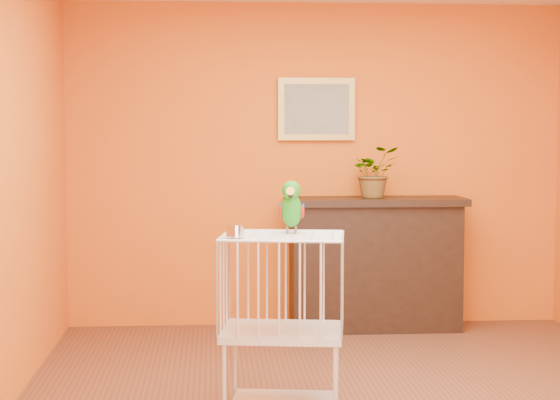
{
  "coord_description": "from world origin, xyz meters",
  "views": [
    {
      "loc": [
        -0.84,
        -5.28,
        1.59
      ],
      "look_at": [
        -0.46,
        -0.11,
        1.19
      ],
      "focal_mm": 60.0,
      "sensor_mm": 36.0,
      "label": 1
    }
  ],
  "objects": [
    {
      "name": "feed_cup",
      "position": [
        -0.72,
        -0.34,
        1.05
      ],
      "size": [
        0.09,
        0.09,
        0.07
      ],
      "primitive_type": "cylinder",
      "color": "silver",
      "rests_on": "birdcage"
    },
    {
      "name": "parrot",
      "position": [
        -0.4,
        -0.15,
        1.16
      ],
      "size": [
        0.15,
        0.27,
        0.3
      ],
      "rotation": [
        0.0,
        0.0,
        -0.15
      ],
      "color": "#59544C",
      "rests_on": "birdcage"
    },
    {
      "name": "potted_plant",
      "position": [
        0.44,
        2.02,
        1.21
      ],
      "size": [
        0.44,
        0.47,
        0.32
      ],
      "primitive_type": "imported",
      "rotation": [
        0.0,
        0.0,
        0.2
      ],
      "color": "#26722D",
      "rests_on": "console_cabinet"
    },
    {
      "name": "birdcage",
      "position": [
        -0.46,
        -0.22,
        0.53
      ],
      "size": [
        0.72,
        0.59,
        1.01
      ],
      "rotation": [
        0.0,
        0.0,
        -0.15
      ],
      "color": "silver",
      "rests_on": "ground"
    },
    {
      "name": "room_shell",
      "position": [
        0.0,
        0.0,
        1.58
      ],
      "size": [
        4.5,
        4.5,
        4.5
      ],
      "color": "orange",
      "rests_on": "ground"
    },
    {
      "name": "framed_picture",
      "position": [
        0.0,
        2.22,
        1.75
      ],
      "size": [
        0.62,
        0.04,
        0.5
      ],
      "color": "#B89241",
      "rests_on": "room_shell"
    },
    {
      "name": "console_cabinet",
      "position": [
        0.44,
        2.01,
        0.53
      ],
      "size": [
        1.41,
        0.51,
        1.05
      ],
      "color": "black",
      "rests_on": "ground"
    }
  ]
}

